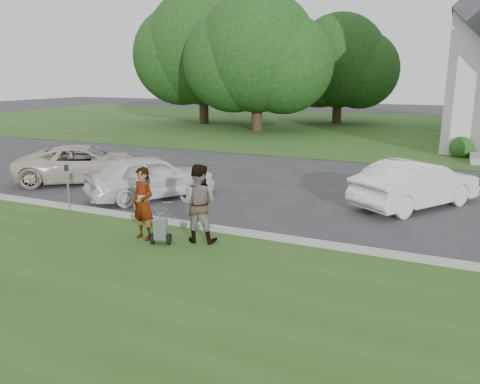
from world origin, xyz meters
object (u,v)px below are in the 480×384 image
Objects in this scene: tree_back at (339,65)px; striping_cart at (161,230)px; parking_meter_near at (148,196)px; parking_meter_far at (68,182)px; car_d at (416,184)px; car_a at (85,164)px; person_left at (143,204)px; tree_left at (257,58)px; person_right at (198,204)px; tree_far at (203,53)px; car_b at (151,176)px.

tree_back is 31.26m from striping_cart.
parking_meter_far reaches higher than parking_meter_near.
car_d reaches higher than striping_cart.
striping_cart is at bearing 82.61° from car_d.
parking_meter_far reaches higher than car_a.
tree_back reaches higher than parking_meter_near.
striping_cart is 0.79m from person_left.
person_left is at bearing 78.94° from car_d.
parking_meter_near is 6.70m from car_a.
car_d is (8.19, -24.83, -4.01)m from tree_back.
striping_cart is at bearing -73.00° from tree_left.
car_a is (-5.83, 4.40, -0.20)m from person_left.
person_left is 1.36m from person_right.
tree_left is at bearing 105.47° from parking_meter_near.
tree_left is 24.32m from striping_cart.
striping_cart is at bearing -159.22° from car_a.
person_right reaches higher than striping_cart.
tree_far reaches higher than tree_left.
tree_back is (4.00, 8.00, -0.38)m from tree_left.
tree_left is at bearing 97.96° from parking_meter_far.
tree_far is at bearing 127.23° from person_left.
tree_far is 11.94× the size of striping_cart.
car_b reaches higher than car_a.
person_left is at bearing 146.82° from striping_cart.
tree_far is at bearing -13.79° from car_d.
tree_far is 2.78× the size of car_b.
car_a is (-2.46, 3.40, -0.22)m from parking_meter_far.
parking_meter_far is 10.36m from car_d.
car_a is at bearing 145.70° from parking_meter_near.
tree_far is at bearing 97.10° from striping_cart.
tree_back reaches higher than striping_cart.
person_right is at bearing 28.55° from person_left.
tree_back is 27.54m from car_b.
car_a is 11.71m from car_d.
person_right is at bearing -8.23° from parking_meter_near.
tree_far is 27.36m from car_d.
car_d is at bearing -129.23° from car_b.
tree_back is at bearing -38.07° from car_d.
parking_meter_far reaches higher than car_b.
person_left is 4.06m from car_b.
striping_cart is 7.86m from car_a.
tree_far is 6.15× the size of person_right.
parking_meter_near is at bearing -21.14° from person_right.
car_d is (12.19, -16.83, -4.39)m from tree_left.
parking_meter_far is 4.21m from car_a.
tree_back is 6.71× the size of parking_meter_near.
tree_back is (10.00, 5.00, -0.97)m from tree_far.
tree_left is 23.93m from person_left.
car_a is at bearing -97.45° from tree_back.
tree_left is 2.53× the size of car_b.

